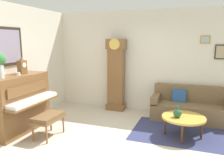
# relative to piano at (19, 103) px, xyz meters

# --- Properties ---
(ground_plane) EXTENTS (6.40, 6.00, 0.10)m
(ground_plane) POSITION_rel_piano_xyz_m (2.23, 0.07, -0.68)
(ground_plane) COLOR beige
(wall_left) EXTENTS (0.13, 4.90, 2.80)m
(wall_left) POSITION_rel_piano_xyz_m (-0.37, 0.07, 0.78)
(wall_left) COLOR silver
(wall_left) RESTS_ON ground_plane
(wall_back) EXTENTS (5.30, 0.13, 2.80)m
(wall_back) POSITION_rel_piano_xyz_m (2.24, 2.47, 0.77)
(wall_back) COLOR silver
(wall_back) RESTS_ON ground_plane
(area_rug) EXTENTS (2.10, 1.50, 0.01)m
(area_rug) POSITION_rel_piano_xyz_m (3.40, 1.06, -0.63)
(area_rug) COLOR navy
(area_rug) RESTS_ON ground_plane
(piano) EXTENTS (0.87, 1.44, 1.25)m
(piano) POSITION_rel_piano_xyz_m (0.00, 0.00, 0.00)
(piano) COLOR brown
(piano) RESTS_ON ground_plane
(piano_bench) EXTENTS (0.42, 0.70, 0.48)m
(piano_bench) POSITION_rel_piano_xyz_m (0.80, -0.07, -0.22)
(piano_bench) COLOR brown
(piano_bench) RESTS_ON ground_plane
(grandfather_clock) EXTENTS (0.52, 0.34, 2.03)m
(grandfather_clock) POSITION_rel_piano_xyz_m (1.50, 2.20, 0.33)
(grandfather_clock) COLOR brown
(grandfather_clock) RESTS_ON ground_plane
(couch) EXTENTS (1.90, 0.80, 0.84)m
(couch) POSITION_rel_piano_xyz_m (3.55, 2.03, -0.32)
(couch) COLOR brown
(couch) RESTS_ON ground_plane
(coffee_table) EXTENTS (0.88, 0.88, 0.44)m
(coffee_table) POSITION_rel_piano_xyz_m (3.43, 0.87, -0.22)
(coffee_table) COLOR gold
(coffee_table) RESTS_ON ground_plane
(mantel_clock) EXTENTS (0.13, 0.18, 0.38)m
(mantel_clock) POSITION_rel_piano_xyz_m (0.00, 0.19, 0.79)
(mantel_clock) COLOR brown
(mantel_clock) RESTS_ON piano
(teacup) EXTENTS (0.12, 0.12, 0.06)m
(teacup) POSITION_rel_piano_xyz_m (0.03, 0.02, 0.64)
(teacup) COLOR white
(teacup) RESTS_ON piano
(green_jug) EXTENTS (0.17, 0.17, 0.24)m
(green_jug) POSITION_rel_piano_xyz_m (3.31, 0.79, -0.11)
(green_jug) COLOR #234C33
(green_jug) RESTS_ON coffee_table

